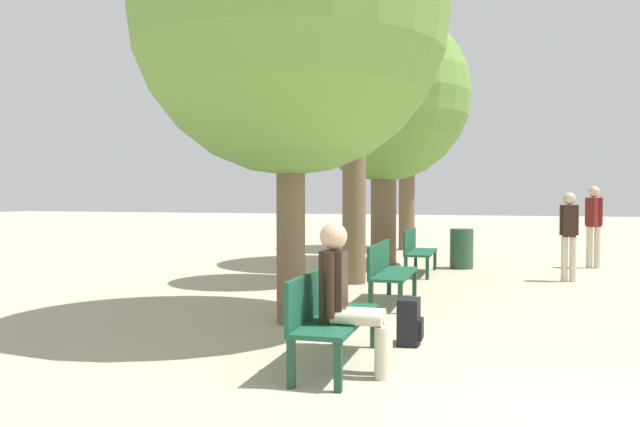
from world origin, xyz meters
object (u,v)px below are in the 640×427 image
bench_row_2 (416,248)px  trash_bin (462,249)px  bench_row_0 (327,311)px  tree_row_3 (407,85)px  tree_row_1 (354,24)px  pedestrian_near (569,231)px  backpack (409,322)px  bench_row_1 (388,268)px  person_seated (347,294)px  tree_row_2 (384,97)px  tree_row_0 (291,18)px  pedestrian_mid (594,221)px

bench_row_2 → trash_bin: 1.40m
bench_row_0 → tree_row_3: 12.47m
tree_row_1 → pedestrian_near: size_ratio=3.63×
backpack → tree_row_3: bearing=98.0°
bench_row_1 → tree_row_1: tree_row_1 is taller
person_seated → bench_row_2: bearing=92.0°
backpack → bench_row_1: bearing=104.8°
bench_row_0 → tree_row_2: (-0.89, 8.04, 3.16)m
backpack → trash_bin: 6.81m
tree_row_1 → tree_row_2: bearing=90.0°
tree_row_0 → backpack: 3.79m
tree_row_0 → person_seated: size_ratio=4.21×
bench_row_0 → tree_row_1: (-0.89, 5.10, 3.97)m
bench_row_2 → backpack: 5.70m
bench_row_1 → person_seated: 3.55m
backpack → pedestrian_near: size_ratio=0.30×
tree_row_1 → tree_row_2: size_ratio=1.03×
tree_row_1 → tree_row_2: (0.00, 2.95, -0.82)m
tree_row_3 → trash_bin: (1.69, -3.99, -4.12)m
person_seated → pedestrian_near: (2.49, 6.53, 0.21)m
bench_row_1 → bench_row_2: same height
bench_row_1 → tree_row_3: (-0.89, 8.45, 4.03)m
tree_row_1 → pedestrian_near: 5.22m
bench_row_2 → tree_row_3: (-0.89, 5.14, 4.03)m
trash_bin → tree_row_3: bearing=113.0°
bench_row_1 → pedestrian_near: 4.07m
tree_row_3 → pedestrian_near: (3.61, -5.45, -3.62)m
tree_row_1 → backpack: bearing=-69.9°
bench_row_0 → bench_row_2: bearing=90.0°
bench_row_2 → bench_row_1: bearing=-90.0°
tree_row_0 → person_seated: 3.66m
bench_row_1 → pedestrian_mid: 6.30m
bench_row_0 → backpack: (0.62, 0.97, -0.26)m
bench_row_0 → backpack: size_ratio=3.28×
bench_row_1 → tree_row_1: bearing=116.6°
tree_row_0 → person_seated: bearing=-58.8°
bench_row_0 → pedestrian_near: size_ratio=0.99×
tree_row_0 → pedestrian_near: tree_row_0 is taller
tree_row_3 → person_seated: 12.64m
tree_row_0 → tree_row_2: bearing=90.0°
tree_row_0 → tree_row_3: size_ratio=0.91×
tree_row_2 → person_seated: bearing=-82.2°
backpack → tree_row_0: bearing=156.2°
bench_row_0 → pedestrian_mid: size_ratio=0.91×
tree_row_0 → pedestrian_near: bearing=52.3°
trash_bin → tree_row_2: bearing=171.0°
bench_row_0 → pedestrian_near: pedestrian_near is taller
pedestrian_near → tree_row_1: bearing=-161.4°
tree_row_0 → backpack: size_ratio=11.62×
backpack → trash_bin: bearing=88.5°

